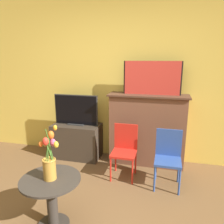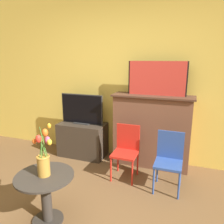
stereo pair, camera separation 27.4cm
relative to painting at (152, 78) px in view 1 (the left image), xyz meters
name	(u,v)px [view 1 (the left image)]	position (x,y,z in m)	size (l,w,h in m)	color
wall_back	(118,78)	(-0.56, 0.20, -0.02)	(8.00, 0.06, 2.70)	#EAC651
fireplace_mantel	(147,129)	(-0.04, -0.01, -0.80)	(1.21, 0.38, 1.13)	brown
painting	(152,78)	(0.00, 0.00, 0.00)	(0.86, 0.03, 0.50)	black
tv_stand	(77,141)	(-1.22, -0.07, -1.09)	(0.79, 0.43, 0.58)	#382D23
tv_monitor	(76,110)	(-1.22, -0.07, -0.55)	(0.75, 0.12, 0.50)	#2D2D2D
chair_red	(125,148)	(-0.31, -0.48, -0.95)	(0.34, 0.34, 0.75)	red
chair_blue	(168,155)	(0.29, -0.58, -0.95)	(0.34, 0.34, 0.75)	#2D4C99
side_table	(52,196)	(-0.82, -1.64, -1.03)	(0.59, 0.59, 0.53)	#332D28
vase_tulips	(50,161)	(-0.81, -1.63, -0.66)	(0.18, 0.19, 0.53)	#B78433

